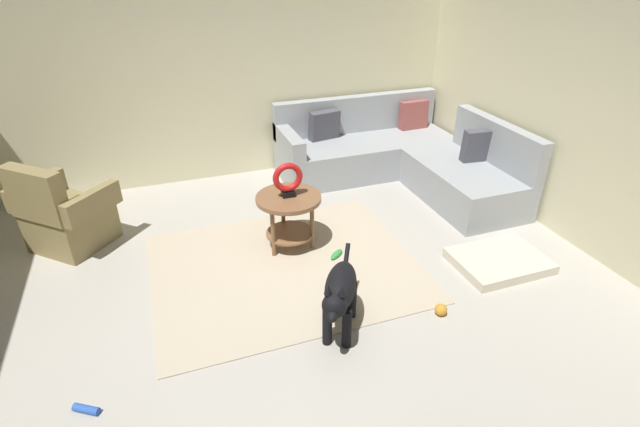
{
  "coord_description": "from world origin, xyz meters",
  "views": [
    {
      "loc": [
        -0.74,
        -2.7,
        2.5
      ],
      "look_at": [
        0.45,
        0.6,
        0.55
      ],
      "focal_mm": 26.72,
      "sensor_mm": 36.0,
      "label": 1
    }
  ],
  "objects_px": {
    "armchair": "(65,216)",
    "dog_toy_bone": "(336,254)",
    "side_table": "(289,208)",
    "dog": "(340,293)",
    "dog_bed_mat": "(499,261)",
    "dog_toy_rope": "(86,409)",
    "torus_sculpture": "(288,179)",
    "dog_toy_ball": "(441,310)",
    "sectional_couch": "(400,158)"
  },
  "relations": [
    {
      "from": "dog",
      "to": "dog_toy_rope",
      "type": "xyz_separation_m",
      "value": [
        -1.72,
        -0.12,
        -0.35
      ]
    },
    {
      "from": "dog_bed_mat",
      "to": "dog_toy_ball",
      "type": "xyz_separation_m",
      "value": [
        -0.86,
        -0.4,
        0.0
      ]
    },
    {
      "from": "sectional_couch",
      "to": "dog_toy_rope",
      "type": "height_order",
      "value": "sectional_couch"
    },
    {
      "from": "dog_bed_mat",
      "to": "dog",
      "type": "relative_size",
      "value": 1.05
    },
    {
      "from": "dog",
      "to": "dog_toy_ball",
      "type": "bearing_deg",
      "value": -155.59
    },
    {
      "from": "sectional_couch",
      "to": "dog_toy_bone",
      "type": "relative_size",
      "value": 12.5
    },
    {
      "from": "dog_toy_bone",
      "to": "torus_sculpture",
      "type": "bearing_deg",
      "value": 137.22
    },
    {
      "from": "dog_toy_rope",
      "to": "torus_sculpture",
      "type": "bearing_deg",
      "value": 38.63
    },
    {
      "from": "armchair",
      "to": "dog_toy_rope",
      "type": "relative_size",
      "value": 5.87
    },
    {
      "from": "dog",
      "to": "sectional_couch",
      "type": "bearing_deg",
      "value": -97.0
    },
    {
      "from": "side_table",
      "to": "dog_toy_bone",
      "type": "xyz_separation_m",
      "value": [
        0.35,
        -0.32,
        -0.39
      ]
    },
    {
      "from": "armchair",
      "to": "dog_toy_rope",
      "type": "xyz_separation_m",
      "value": [
        0.25,
        -2.1,
        -0.3
      ]
    },
    {
      "from": "side_table",
      "to": "dog",
      "type": "xyz_separation_m",
      "value": [
        0.0,
        -1.26,
        -0.04
      ]
    },
    {
      "from": "side_table",
      "to": "dog_bed_mat",
      "type": "relative_size",
      "value": 0.75
    },
    {
      "from": "dog_bed_mat",
      "to": "armchair",
      "type": "bearing_deg",
      "value": 155.56
    },
    {
      "from": "side_table",
      "to": "sectional_couch",
      "type": "bearing_deg",
      "value": 30.45
    },
    {
      "from": "dog",
      "to": "dog_bed_mat",
      "type": "bearing_deg",
      "value": -139.28
    },
    {
      "from": "dog",
      "to": "dog_toy_rope",
      "type": "height_order",
      "value": "dog"
    },
    {
      "from": "dog_bed_mat",
      "to": "dog_toy_bone",
      "type": "xyz_separation_m",
      "value": [
        -1.33,
        0.61,
        -0.01
      ]
    },
    {
      "from": "torus_sculpture",
      "to": "dog_toy_rope",
      "type": "bearing_deg",
      "value": -141.37
    },
    {
      "from": "dog_toy_ball",
      "to": "dog_toy_rope",
      "type": "bearing_deg",
      "value": -179.15
    },
    {
      "from": "dog",
      "to": "dog_toy_ball",
      "type": "xyz_separation_m",
      "value": [
        0.82,
        -0.08,
        -0.33
      ]
    },
    {
      "from": "dog",
      "to": "side_table",
      "type": "bearing_deg",
      "value": -60.04
    },
    {
      "from": "armchair",
      "to": "dog",
      "type": "bearing_deg",
      "value": -2.65
    },
    {
      "from": "armchair",
      "to": "side_table",
      "type": "distance_m",
      "value": 2.1
    },
    {
      "from": "dog",
      "to": "dog_toy_ball",
      "type": "distance_m",
      "value": 0.89
    },
    {
      "from": "armchair",
      "to": "dog_bed_mat",
      "type": "relative_size",
      "value": 1.24
    },
    {
      "from": "side_table",
      "to": "dog_toy_rope",
      "type": "distance_m",
      "value": 2.24
    },
    {
      "from": "torus_sculpture",
      "to": "dog",
      "type": "height_order",
      "value": "torus_sculpture"
    },
    {
      "from": "torus_sculpture",
      "to": "dog_toy_bone",
      "type": "distance_m",
      "value": 0.83
    },
    {
      "from": "dog_bed_mat",
      "to": "dog_toy_ball",
      "type": "bearing_deg",
      "value": -155.06
    },
    {
      "from": "armchair",
      "to": "dog_toy_bone",
      "type": "height_order",
      "value": "armchair"
    },
    {
      "from": "armchair",
      "to": "torus_sculpture",
      "type": "height_order",
      "value": "armchair"
    },
    {
      "from": "side_table",
      "to": "dog_toy_rope",
      "type": "relative_size",
      "value": 3.54
    },
    {
      "from": "dog_bed_mat",
      "to": "dog",
      "type": "height_order",
      "value": "dog"
    },
    {
      "from": "side_table",
      "to": "dog",
      "type": "relative_size",
      "value": 0.79
    },
    {
      "from": "armchair",
      "to": "dog",
      "type": "height_order",
      "value": "armchair"
    },
    {
      "from": "armchair",
      "to": "dog_toy_rope",
      "type": "distance_m",
      "value": 2.13
    },
    {
      "from": "side_table",
      "to": "dog_toy_bone",
      "type": "distance_m",
      "value": 0.61
    },
    {
      "from": "torus_sculpture",
      "to": "dog_bed_mat",
      "type": "xyz_separation_m",
      "value": [
        1.68,
        -0.94,
        -0.67
      ]
    },
    {
      "from": "dog_bed_mat",
      "to": "dog_toy_rope",
      "type": "height_order",
      "value": "dog_bed_mat"
    },
    {
      "from": "dog_bed_mat",
      "to": "side_table",
      "type": "bearing_deg",
      "value": 150.91
    },
    {
      "from": "sectional_couch",
      "to": "torus_sculpture",
      "type": "xyz_separation_m",
      "value": [
        -1.7,
        -1.0,
        0.42
      ]
    },
    {
      "from": "armchair",
      "to": "dog_toy_rope",
      "type": "bearing_deg",
      "value": -40.73
    },
    {
      "from": "sectional_couch",
      "to": "dog_bed_mat",
      "type": "bearing_deg",
      "value": -90.36
    },
    {
      "from": "dog_bed_mat",
      "to": "dog_toy_ball",
      "type": "height_order",
      "value": "dog_toy_ball"
    },
    {
      "from": "side_table",
      "to": "dog_toy_ball",
      "type": "relative_size",
      "value": 6.16
    },
    {
      "from": "armchair",
      "to": "torus_sculpture",
      "type": "xyz_separation_m",
      "value": [
        1.97,
        -0.72,
        0.39
      ]
    },
    {
      "from": "dog_toy_ball",
      "to": "torus_sculpture",
      "type": "bearing_deg",
      "value": 121.62
    },
    {
      "from": "armchair",
      "to": "dog_toy_ball",
      "type": "distance_m",
      "value": 3.48
    }
  ]
}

